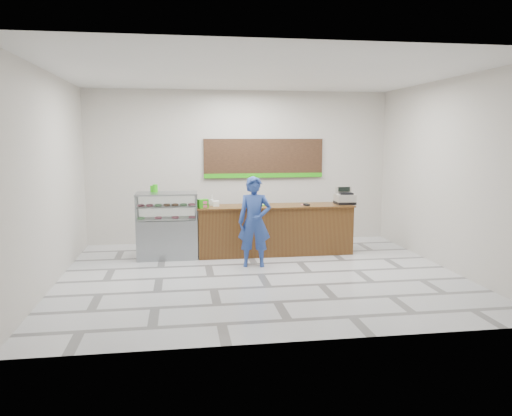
{
  "coord_description": "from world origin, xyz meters",
  "views": [
    {
      "loc": [
        -1.39,
        -8.55,
        2.42
      ],
      "look_at": [
        0.05,
        0.9,
        1.07
      ],
      "focal_mm": 35.0,
      "sensor_mm": 36.0,
      "label": 1
    }
  ],
  "objects": [
    {
      "name": "card_terminal",
      "position": [
        1.18,
        1.38,
        1.05
      ],
      "size": [
        0.11,
        0.18,
        0.04
      ],
      "primitive_type": "cube",
      "rotation": [
        0.0,
        0.0,
        0.17
      ],
      "color": "black",
      "rests_on": "sales_counter"
    },
    {
      "name": "ceiling",
      "position": [
        0.0,
        0.0,
        3.5
      ],
      "size": [
        7.0,
        7.0,
        0.0
      ],
      "primitive_type": "plane",
      "rotation": [
        3.14,
        0.0,
        0.0
      ],
      "color": "silver",
      "rests_on": "back_wall"
    },
    {
      "name": "napkin_box",
      "position": [
        -0.68,
        1.6,
        1.08
      ],
      "size": [
        0.13,
        0.13,
        0.11
      ],
      "primitive_type": "cube",
      "rotation": [
        0.0,
        0.0,
        0.03
      ],
      "color": "white",
      "rests_on": "sales_counter"
    },
    {
      "name": "customer",
      "position": [
        -0.02,
        0.62,
        0.85
      ],
      "size": [
        0.68,
        0.51,
        1.71
      ],
      "primitive_type": "imported",
      "rotation": [
        0.0,
        0.0,
        -0.17
      ],
      "color": "navy",
      "rests_on": "floor"
    },
    {
      "name": "donut_decal",
      "position": [
        1.17,
        1.53,
        1.03
      ],
      "size": [
        0.15,
        0.15,
        0.0
      ],
      "primitive_type": "cylinder",
      "color": "#E05C7A",
      "rests_on": "sales_counter"
    },
    {
      "name": "sales_counter",
      "position": [
        0.55,
        1.55,
        0.52
      ],
      "size": [
        3.26,
        0.76,
        1.03
      ],
      "color": "brown",
      "rests_on": "floor"
    },
    {
      "name": "straw_cup",
      "position": [
        -0.75,
        1.72,
        1.09
      ],
      "size": [
        0.08,
        0.08,
        0.12
      ],
      "primitive_type": "cylinder",
      "color": "silver",
      "rests_on": "sales_counter"
    },
    {
      "name": "menu_board",
      "position": [
        0.55,
        2.96,
        1.93
      ],
      "size": [
        2.8,
        0.06,
        0.9
      ],
      "color": "black",
      "rests_on": "back_wall"
    },
    {
      "name": "back_wall",
      "position": [
        0.0,
        3.0,
        1.75
      ],
      "size": [
        7.0,
        0.0,
        7.0
      ],
      "primitive_type": "plane",
      "rotation": [
        1.57,
        0.0,
        0.0
      ],
      "color": "beige",
      "rests_on": "floor"
    },
    {
      "name": "green_cup_right",
      "position": [
        -1.89,
        1.71,
        1.41
      ],
      "size": [
        0.1,
        0.1,
        0.16
      ],
      "primitive_type": "cylinder",
      "color": "#2BB211",
      "rests_on": "display_case"
    },
    {
      "name": "promo_box",
      "position": [
        -0.95,
        1.38,
        1.12
      ],
      "size": [
        0.23,
        0.19,
        0.17
      ],
      "primitive_type": "cube",
      "rotation": [
        0.0,
        0.0,
        0.32
      ],
      "color": "#2BB211",
      "rests_on": "sales_counter"
    },
    {
      "name": "floor",
      "position": [
        0.0,
        0.0,
        0.0
      ],
      "size": [
        7.0,
        7.0,
        0.0
      ],
      "primitive_type": "plane",
      "color": "silver",
      "rests_on": "ground"
    },
    {
      "name": "serving_tray",
      "position": [
        0.17,
        1.6,
        1.04
      ],
      "size": [
        0.34,
        0.26,
        0.02
      ],
      "rotation": [
        0.0,
        0.0,
        -0.09
      ],
      "color": "#34B802",
      "rests_on": "sales_counter"
    },
    {
      "name": "display_case",
      "position": [
        -1.67,
        1.55,
        0.68
      ],
      "size": [
        1.22,
        0.72,
        1.33
      ],
      "color": "gray",
      "rests_on": "floor"
    },
    {
      "name": "cash_register",
      "position": [
        2.05,
        1.53,
        1.17
      ],
      "size": [
        0.41,
        0.43,
        0.37
      ],
      "rotation": [
        0.0,
        0.0,
        -0.05
      ],
      "color": "black",
      "rests_on": "sales_counter"
    },
    {
      "name": "green_cup_left",
      "position": [
        -1.96,
        1.75,
        1.39
      ],
      "size": [
        0.08,
        0.08,
        0.13
      ],
      "primitive_type": "cylinder",
      "color": "#2BB211",
      "rests_on": "display_case"
    }
  ]
}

